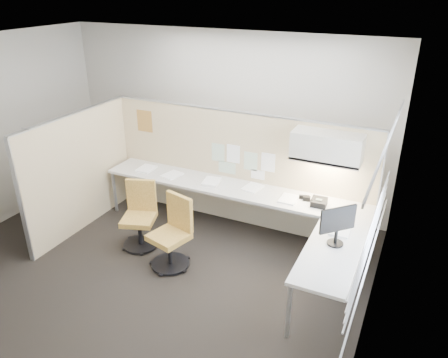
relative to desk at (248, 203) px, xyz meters
The scene contains 25 objects.
floor 1.58m from the desk, 129.58° to the right, with size 5.50×4.50×0.01m, color black.
ceiling 2.64m from the desk, 129.58° to the right, with size 5.50×4.50×0.01m, color white.
wall_back 1.66m from the desk, 129.62° to the left, with size 5.50×0.02×2.80m, color beige.
wall_right 2.28m from the desk, 31.75° to the right, with size 0.02×4.50×2.80m, color beige.
window_pane 2.32m from the desk, 32.11° to the right, with size 0.01×2.80×1.30m, color #9BA5B4.
partition_back 0.67m from the desk, 128.75° to the left, with size 4.10×0.06×1.75m, color #D0B890.
partition_left 2.52m from the desk, 165.56° to the right, with size 0.06×2.20×1.75m, color #D0B890.
desk is the anchor object (origin of this frame).
overhead_bin 1.35m from the desk, 15.24° to the left, with size 0.90×0.36×0.38m, color beige.
task_light_strip 1.22m from the desk, 15.24° to the left, with size 0.60×0.06×0.02m, color #FFEABF.
pinned_papers 0.69m from the desk, 124.37° to the left, with size 1.01×0.00×0.47m.
poster 2.19m from the desk, 167.47° to the left, with size 0.28×0.00×0.35m, color #FF9F20.
chair_left 1.53m from the desk, 151.03° to the right, with size 0.55×0.57×0.93m.
chair_right 1.17m from the desk, 124.54° to the right, with size 0.55×0.56×0.95m.
monitor 1.60m from the desk, 27.90° to the right, with size 0.33×0.34×0.47m.
phone 0.99m from the desk, ahead, with size 0.22×0.21×0.12m.
stapler 0.79m from the desk, 17.17° to the left, with size 0.14×0.04×0.05m, color black.
tape_dispenser 0.82m from the desk, 13.41° to the left, with size 0.10×0.06×0.06m, color black.
coat_hook 3.00m from the desk, 150.47° to the right, with size 0.18×0.43×1.31m.
paper_stack_0 1.81m from the desk, behind, with size 0.23×0.30×0.03m, color white.
paper_stack_1 1.32m from the desk, behind, with size 0.23×0.30×0.02m, color white.
paper_stack_2 0.67m from the desk, 168.95° to the left, with size 0.23×0.30×0.04m, color white.
paper_stack_3 0.27m from the desk, 95.98° to the left, with size 0.23×0.30×0.02m, color white.
paper_stack_4 0.58m from the desk, 10.82° to the left, with size 0.23×0.30×0.02m, color white.
paper_stack_5 1.43m from the desk, 17.04° to the right, with size 0.23×0.30×0.02m, color white.
Camera 1 is at (2.96, -3.93, 3.47)m, focal length 35.00 mm.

